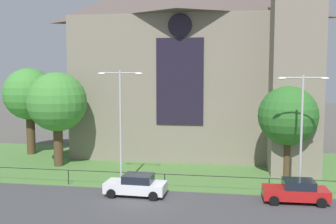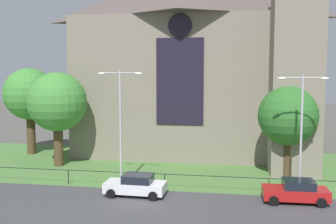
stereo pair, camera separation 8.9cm
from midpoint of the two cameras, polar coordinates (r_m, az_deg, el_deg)
name	(u,v)px [view 1 (the left image)]	position (r m, az deg, el deg)	size (l,w,h in m)	color
ground	(167,165)	(37.32, -0.23, -7.56)	(160.00, 160.00, 0.00)	#56544C
road_asphalt	(136,208)	(26.01, -4.70, -13.55)	(120.00, 8.00, 0.01)	#424244
grass_verge	(163,170)	(35.40, -0.77, -8.29)	(120.00, 20.00, 0.01)	#517F3D
church_building	(194,56)	(42.31, 3.67, 8.01)	(23.20, 16.20, 26.00)	gray
iron_railing	(165,176)	(29.73, -0.56, -9.10)	(30.04, 0.07, 1.13)	black
tree_right_near	(288,116)	(33.30, 16.67, -0.54)	(4.75, 4.75, 7.49)	#4C3823
tree_left_near	(57,102)	(37.54, -15.61, 1.31)	(5.37, 5.37, 8.59)	#4C3823
tree_left_far	(30,95)	(43.96, -19.21, 2.35)	(5.37, 5.37, 9.00)	#4C3823
streetlamp_near	(120,114)	(29.54, -6.89, -0.30)	(3.37, 0.26, 8.71)	#B2B2B7
streetlamp_far	(302,120)	(28.79, 18.47, -1.06)	(3.37, 0.26, 8.40)	#B2B2B7
parked_car_white	(136,185)	(28.31, -4.66, -10.36)	(4.26, 2.13, 1.51)	silver
parked_car_red	(296,191)	(28.16, 17.73, -10.71)	(4.25, 2.12, 1.51)	#B21919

